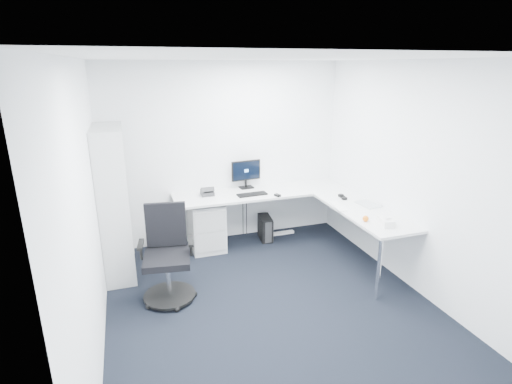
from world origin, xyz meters
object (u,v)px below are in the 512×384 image
object	(u,v)px
l_desk	(274,224)
laptop	(369,197)
task_chair	(167,256)
monitor	(246,174)
bookshelf	(114,203)

from	to	relation	value
l_desk	laptop	size ratio (longest dim) A/B	8.38
task_chair	monitor	world-z (taller)	monitor
bookshelf	laptop	bearing A→B (deg)	-12.51
monitor	laptop	bearing A→B (deg)	-49.43
bookshelf	laptop	xyz separation A→B (m)	(3.28, -0.73, -0.03)
l_desk	bookshelf	distance (m)	2.25
task_chair	bookshelf	bearing A→B (deg)	129.44
bookshelf	laptop	distance (m)	3.36
l_desk	monitor	bearing A→B (deg)	112.40
task_chair	laptop	distance (m)	2.77
laptop	l_desk	bearing A→B (deg)	140.49
monitor	laptop	world-z (taller)	monitor
l_desk	monitor	distance (m)	0.90
task_chair	monitor	distance (m)	2.06
task_chair	monitor	xyz separation A→B (m)	(1.39, 1.44, 0.48)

